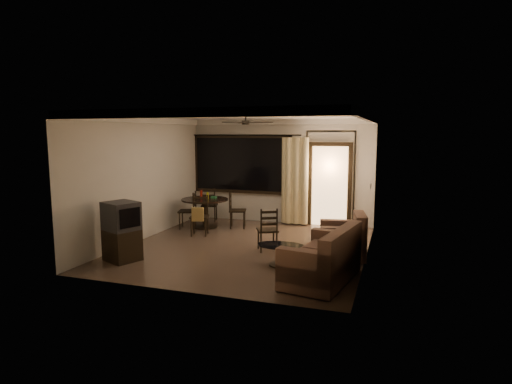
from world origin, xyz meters
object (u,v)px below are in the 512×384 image
(sofa, at_px, (325,261))
(side_chair, at_px, (267,238))
(dining_table, at_px, (205,205))
(dining_chair_north, at_px, (209,211))
(dining_chair_east, at_px, (237,217))
(dining_chair_south, at_px, (200,223))
(dining_chair_west, at_px, (188,217))
(tv_cabinet, at_px, (122,231))
(armchair, at_px, (345,240))
(coffee_table, at_px, (281,252))

(sofa, bearing_deg, side_chair, 144.36)
(dining_table, xyz_separation_m, dining_chair_north, (-0.22, 0.75, -0.31))
(dining_chair_east, relative_size, dining_chair_south, 1.00)
(dining_chair_west, distance_m, tv_cabinet, 2.92)
(dining_chair_east, distance_m, dining_chair_north, 1.15)
(dining_chair_south, relative_size, dining_chair_north, 1.00)
(dining_chair_south, height_order, dining_chair_north, same)
(dining_table, relative_size, sofa, 0.67)
(dining_table, bearing_deg, side_chair, -36.40)
(dining_chair_south, height_order, armchair, dining_chair_south)
(dining_chair_south, relative_size, tv_cabinet, 0.83)
(dining_chair_east, relative_size, tv_cabinet, 0.83)
(dining_table, relative_size, coffee_table, 1.34)
(coffee_table, relative_size, side_chair, 0.98)
(tv_cabinet, bearing_deg, dining_chair_north, 111.86)
(dining_chair_south, height_order, sofa, dining_chair_south)
(dining_chair_east, bearing_deg, dining_table, 89.92)
(dining_chair_east, relative_size, armchair, 0.95)
(dining_chair_west, distance_m, side_chair, 2.90)
(dining_table, xyz_separation_m, tv_cabinet, (-0.27, -3.14, -0.02))
(dining_table, xyz_separation_m, dining_chair_east, (0.80, 0.23, -0.31))
(coffee_table, bearing_deg, tv_cabinet, -167.72)
(sofa, height_order, armchair, sofa)
(dining_chair_north, bearing_deg, side_chair, 119.22)
(dining_chair_east, distance_m, side_chair, 2.30)
(dining_chair_west, xyz_separation_m, coffee_table, (3.08, -2.26, -0.02))
(dining_chair_south, relative_size, coffee_table, 1.06)
(dining_table, relative_size, side_chair, 1.31)
(dining_chair_east, xyz_separation_m, armchair, (2.97, -1.84, 0.08))
(dining_chair_south, bearing_deg, tv_cabinet, -118.69)
(dining_chair_south, bearing_deg, coffee_table, -50.28)
(coffee_table, bearing_deg, dining_table, 137.40)
(dining_chair_north, height_order, tv_cabinet, tv_cabinet)
(dining_chair_west, relative_size, dining_chair_east, 1.00)
(tv_cabinet, bearing_deg, sofa, 23.32)
(dining_table, relative_size, dining_chair_south, 1.27)
(armchair, bearing_deg, dining_chair_south, 157.30)
(dining_chair_north, relative_size, coffee_table, 1.06)
(dining_chair_west, relative_size, armchair, 0.95)
(dining_chair_east, distance_m, sofa, 4.36)
(dining_chair_north, bearing_deg, coffee_table, 115.82)
(dining_chair_north, relative_size, side_chair, 1.04)
(dining_chair_east, relative_size, dining_chair_north, 1.00)
(dining_chair_east, distance_m, armchair, 3.49)
(dining_chair_north, distance_m, coffee_table, 4.37)
(dining_chair_east, relative_size, coffee_table, 1.06)
(side_chair, bearing_deg, dining_chair_west, -55.94)
(dining_table, relative_size, dining_chair_east, 1.27)
(tv_cabinet, xyz_separation_m, side_chair, (2.45, 1.54, -0.30))
(dining_table, distance_m, armchair, 4.10)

